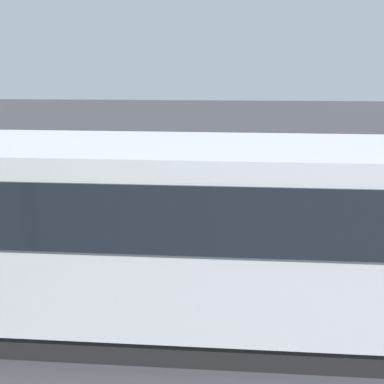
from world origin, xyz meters
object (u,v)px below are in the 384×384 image
at_px(tour_bus, 200,240).
at_px(traffic_cone, 235,187).
at_px(spectator_centre, 180,218).
at_px(stunt_motorcycle, 164,170).
at_px(parked_motorcycle_silver, 240,260).
at_px(spectator_far_left, 266,225).
at_px(spectator_left, 231,224).
at_px(spectator_right, 148,223).

bearing_deg(tour_bus, traffic_cone, -95.48).
distance_m(tour_bus, traffic_cone, 8.58).
xyz_separation_m(spectator_centre, stunt_motorcycle, (0.94, -4.86, -0.03)).
bearing_deg(tour_bus, parked_motorcycle_silver, -111.31).
bearing_deg(spectator_far_left, stunt_motorcycle, -60.90).
relative_size(spectator_far_left, traffic_cone, 2.71).
height_order(spectator_far_left, traffic_cone, spectator_far_left).
bearing_deg(tour_bus, spectator_left, -101.89).
relative_size(spectator_far_left, stunt_motorcycle, 0.89).
bearing_deg(spectator_far_left, parked_motorcycle_silver, 49.95).
xyz_separation_m(spectator_far_left, spectator_centre, (1.90, -0.23, 0.06)).
distance_m(spectator_right, parked_motorcycle_silver, 2.15).
xyz_separation_m(tour_bus, stunt_motorcycle, (1.51, -7.71, -0.60)).
distance_m(spectator_left, spectator_centre, 1.15).
relative_size(spectator_centre, spectator_right, 1.01).
bearing_deg(parked_motorcycle_silver, spectator_left, -75.58).
bearing_deg(traffic_cone, parked_motorcycle_silver, 89.50).
bearing_deg(parked_motorcycle_silver, tour_bus, 68.69).
bearing_deg(spectator_far_left, spectator_right, 2.71).
relative_size(tour_bus, stunt_motorcycle, 5.43).
xyz_separation_m(spectator_far_left, spectator_left, (0.76, -0.06, -0.02)).
relative_size(spectator_far_left, spectator_centre, 0.95).
relative_size(spectator_centre, traffic_cone, 2.84).
bearing_deg(traffic_cone, spectator_far_left, 95.08).
height_order(spectator_left, traffic_cone, spectator_left).
xyz_separation_m(spectator_centre, parked_motorcycle_silver, (-1.32, 0.91, -0.59)).
bearing_deg(spectator_far_left, tour_bus, 63.08).
bearing_deg(spectator_right, stunt_motorcycle, -87.11).
relative_size(spectator_far_left, spectator_right, 0.96).
distance_m(tour_bus, stunt_motorcycle, 7.87).
relative_size(spectator_centre, parked_motorcycle_silver, 0.88).
bearing_deg(spectator_left, tour_bus, 78.11).
bearing_deg(parked_motorcycle_silver, spectator_right, -15.67).
xyz_separation_m(spectator_far_left, parked_motorcycle_silver, (0.57, 0.68, -0.53)).
bearing_deg(traffic_cone, tour_bus, 84.52).
distance_m(spectator_far_left, traffic_cone, 5.89).
height_order(spectator_left, parked_motorcycle_silver, spectator_left).
relative_size(tour_bus, parked_motorcycle_silver, 5.11).
bearing_deg(stunt_motorcycle, tour_bus, 101.06).
bearing_deg(traffic_cone, stunt_motorcycle, 17.57).
relative_size(parked_motorcycle_silver, stunt_motorcycle, 1.06).
xyz_separation_m(tour_bus, parked_motorcycle_silver, (-0.75, -1.93, -1.16)).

